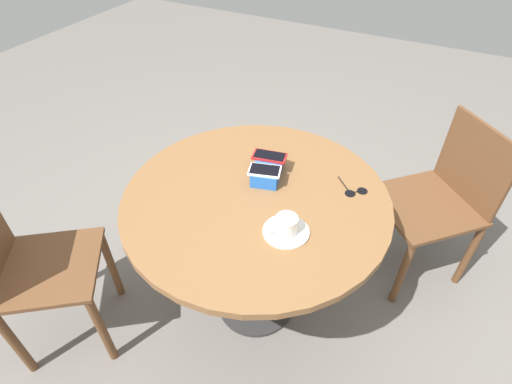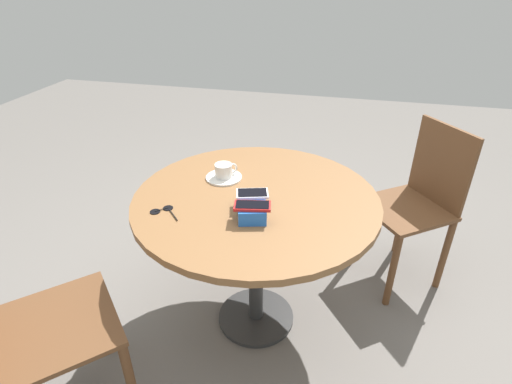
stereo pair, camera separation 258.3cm
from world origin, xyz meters
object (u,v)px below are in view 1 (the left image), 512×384
Objects in this scene: phone_red at (270,156)px; chair_near_window at (437,201)px; round_table at (256,214)px; saucer at (286,231)px; coffee_cup at (286,224)px; phone_box at (267,170)px; chair_far_side at (32,268)px; phone_white at (265,170)px; sunglasses at (355,191)px.

phone_red is 0.18× the size of chair_near_window.
saucer is at bearing 55.69° from round_table.
coffee_cup is at bearing -48.38° from saucer.
phone_red reaches higher than phone_box.
phone_red is at bearing -55.49° from chair_near_window.
chair_far_side is (0.41, -0.91, -0.30)m from coffee_cup.
chair_far_side is at bearing -65.66° from coffee_cup.
coffee_cup is 0.11× the size of chair_near_window.
chair_far_side is (0.54, -0.74, -0.16)m from round_table.
phone_red reaches higher than phone_white.
coffee_cup is 0.71× the size of sunglasses.
phone_red is at bearing -170.77° from round_table.
chair_near_window is 0.94× the size of chair_far_side.
phone_red is at bearing -145.21° from saucer.
phone_box is at bearing -52.56° from chair_near_window.
phone_red reaches higher than sunglasses.
phone_white is at bearing -138.86° from coffee_cup.
saucer is 0.19× the size of chair_far_side.
phone_white is 1.07× the size of sunglasses.
chair_far_side is (0.42, -0.92, -0.26)m from saucer.
phone_box is 1.36× the size of phone_red.
chair_near_window is at bearing 130.47° from chair_far_side.
phone_box is 0.06m from phone_red.
coffee_cup is at bearing 55.06° from round_table.
phone_box is at bearing -142.47° from saucer.
phone_white is 0.86× the size of saucer.
chair_near_window reaches higher than sunglasses.
chair_far_side is at bearing -55.39° from sunglasses.
phone_box is (-0.13, -0.02, 0.13)m from round_table.
saucer is at bearing -31.61° from chair_near_window.
sunglasses is at bearing 108.34° from phone_white.
phone_box reaches higher than sunglasses.
phone_white is 1.01m from chair_far_side.
chair_near_window is at bearing 127.44° from phone_box.
phone_box is at bearing -172.75° from round_table.
coffee_cup is (0.21, 0.18, -0.02)m from phone_white.
sunglasses is 0.62m from chair_near_window.
round_table is 5.15× the size of phone_box.
phone_box reaches higher than round_table.
saucer is 0.95m from chair_near_window.
coffee_cup is (0.26, 0.20, 0.01)m from phone_box.
chair_far_side is at bearing -65.61° from saucer.
phone_box is 0.23× the size of chair_far_side.
phone_red and coffee_cup have the same top height.
saucer reaches higher than sunglasses.
round_table is 1.25× the size of chair_near_window.
chair_far_side is at bearing -44.62° from phone_red.
phone_box reaches higher than saucer.
chair_far_side is (0.72, -0.71, -0.32)m from phone_red.
chair_near_window is (-0.77, 0.48, -0.32)m from coffee_cup.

